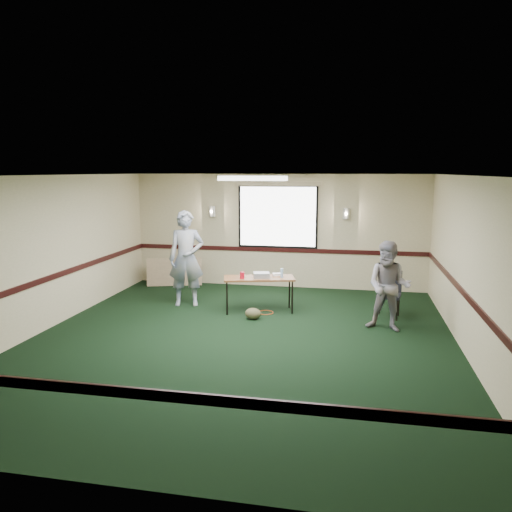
% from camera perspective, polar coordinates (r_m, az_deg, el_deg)
% --- Properties ---
extents(ground, '(8.00, 8.00, 0.00)m').
position_cam_1_polar(ground, '(8.38, -1.73, -9.61)').
color(ground, black).
rests_on(ground, ground).
extents(room_shell, '(8.00, 8.02, 8.00)m').
position_cam_1_polar(room_shell, '(10.06, 0.90, 2.91)').
color(room_shell, '#C1B48B').
rests_on(room_shell, ground).
extents(folding_table, '(1.48, 0.88, 0.69)m').
position_cam_1_polar(folding_table, '(9.88, 0.35, -2.73)').
color(folding_table, brown).
rests_on(folding_table, ground).
extents(projector, '(0.36, 0.32, 0.10)m').
position_cam_1_polar(projector, '(9.82, 0.63, -2.20)').
color(projector, '#92929A').
rests_on(projector, folding_table).
extents(game_console, '(0.22, 0.20, 0.05)m').
position_cam_1_polar(game_console, '(10.04, 2.44, -2.11)').
color(game_console, white).
rests_on(game_console, folding_table).
extents(red_cup, '(0.09, 0.09, 0.13)m').
position_cam_1_polar(red_cup, '(9.74, -1.59, -2.22)').
color(red_cup, '#B50C1E').
rests_on(red_cup, folding_table).
extents(water_bottle, '(0.05, 0.05, 0.18)m').
position_cam_1_polar(water_bottle, '(9.83, 2.97, -1.96)').
color(water_bottle, '#89B6E0').
rests_on(water_bottle, folding_table).
extents(duffel_bag, '(0.37, 0.33, 0.22)m').
position_cam_1_polar(duffel_bag, '(9.48, -0.35, -6.60)').
color(duffel_bag, '#4C462B').
rests_on(duffel_bag, ground).
extents(cable_coil, '(0.36, 0.36, 0.02)m').
position_cam_1_polar(cable_coil, '(9.91, 1.09, -6.47)').
color(cable_coil, '#D8521B').
rests_on(cable_coil, ground).
extents(folded_table, '(1.32, 0.58, 0.68)m').
position_cam_1_polar(folded_table, '(12.32, -9.31, -1.80)').
color(folded_table, '#9A7A5F').
rests_on(folded_table, ground).
extents(conference_chair, '(0.50, 0.51, 0.88)m').
position_cam_1_polar(conference_chair, '(9.90, 15.00, -3.79)').
color(conference_chair, black).
rests_on(conference_chair, ground).
extents(person_left, '(0.82, 0.64, 1.98)m').
position_cam_1_polar(person_left, '(10.38, -7.97, -0.27)').
color(person_left, '#415890').
rests_on(person_left, ground).
extents(person_right, '(0.89, 0.77, 1.58)m').
position_cam_1_polar(person_right, '(8.97, 14.94, -3.37)').
color(person_right, '#7387B4').
rests_on(person_right, ground).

